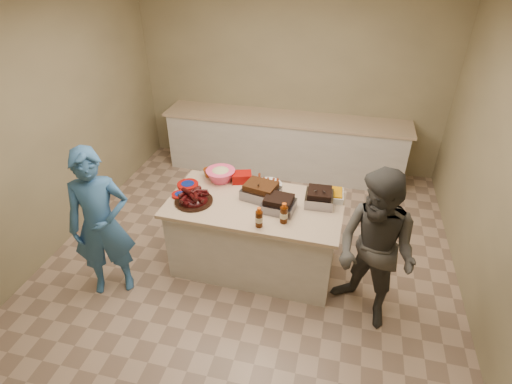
% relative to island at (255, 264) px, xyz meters
% --- Properties ---
extents(room, '(4.50, 5.00, 2.70)m').
position_rel_island_xyz_m(room, '(-0.07, -0.02, 0.00)').
color(room, tan).
rests_on(room, ground).
extents(back_counter, '(3.60, 0.64, 0.90)m').
position_rel_island_xyz_m(back_counter, '(-0.07, 2.18, 0.45)').
color(back_counter, silver).
rests_on(back_counter, ground).
extents(island, '(1.79, 0.98, 0.84)m').
position_rel_island_xyz_m(island, '(0.00, 0.00, 0.00)').
color(island, silver).
rests_on(island, ground).
extents(rib_platter, '(0.46, 0.46, 0.16)m').
position_rel_island_xyz_m(rib_platter, '(-0.61, -0.13, 0.84)').
color(rib_platter, '#3A0809').
rests_on(rib_platter, island).
extents(pulled_pork_tray, '(0.41, 0.35, 0.11)m').
position_rel_island_xyz_m(pulled_pork_tray, '(0.04, 0.10, 0.84)').
color(pulled_pork_tray, '#47230F').
rests_on(pulled_pork_tray, island).
extents(brisket_tray, '(0.34, 0.29, 0.09)m').
position_rel_island_xyz_m(brisket_tray, '(0.26, -0.06, 0.84)').
color(brisket_tray, black).
rests_on(brisket_tray, island).
extents(roasting_pan, '(0.29, 0.29, 0.11)m').
position_rel_island_xyz_m(roasting_pan, '(0.63, 0.14, 0.84)').
color(roasting_pan, gray).
rests_on(roasting_pan, island).
extents(coleslaw_bowl, '(0.33, 0.33, 0.22)m').
position_rel_island_xyz_m(coleslaw_bowl, '(-0.47, 0.34, 0.84)').
color(coleslaw_bowl, '#FF4877').
rests_on(coleslaw_bowl, island).
extents(sausage_plate, '(0.34, 0.34, 0.05)m').
position_rel_island_xyz_m(sausage_plate, '(0.06, 0.37, 0.84)').
color(sausage_plate, silver).
rests_on(sausage_plate, island).
extents(mac_cheese_dish, '(0.34, 0.26, 0.09)m').
position_rel_island_xyz_m(mac_cheese_dish, '(0.70, 0.27, 0.84)').
color(mac_cheese_dish, orange).
rests_on(mac_cheese_dish, island).
extents(bbq_bottle_a, '(0.07, 0.07, 0.20)m').
position_rel_island_xyz_m(bbq_bottle_a, '(0.13, -0.37, 0.84)').
color(bbq_bottle_a, '#3D1804').
rests_on(bbq_bottle_a, island).
extents(bbq_bottle_b, '(0.07, 0.07, 0.21)m').
position_rel_island_xyz_m(bbq_bottle_b, '(0.34, -0.25, 0.84)').
color(bbq_bottle_b, '#3D1804').
rests_on(bbq_bottle_b, island).
extents(mustard_bottle, '(0.05, 0.05, 0.13)m').
position_rel_island_xyz_m(mustard_bottle, '(-0.10, 0.12, 0.84)').
color(mustard_bottle, '#D8BD00').
rests_on(mustard_bottle, island).
extents(sauce_bowl, '(0.13, 0.04, 0.13)m').
position_rel_island_xyz_m(sauce_bowl, '(-0.01, 0.27, 0.84)').
color(sauce_bowl, silver).
rests_on(sauce_bowl, island).
extents(plate_stack_large, '(0.23, 0.23, 0.03)m').
position_rel_island_xyz_m(plate_stack_large, '(-0.78, 0.15, 0.84)').
color(plate_stack_large, '#970A06').
rests_on(plate_stack_large, island).
extents(plate_stack_small, '(0.17, 0.17, 0.02)m').
position_rel_island_xyz_m(plate_stack_small, '(-0.79, -0.06, 0.84)').
color(plate_stack_small, '#970A06').
rests_on(plate_stack_small, island).
extents(plastic_cup, '(0.11, 0.10, 0.11)m').
position_rel_island_xyz_m(plastic_cup, '(-0.63, 0.39, 0.84)').
color(plastic_cup, '#9A4917').
rests_on(plastic_cup, island).
extents(basket_stack, '(0.25, 0.21, 0.11)m').
position_rel_island_xyz_m(basket_stack, '(-0.24, 0.38, 0.84)').
color(basket_stack, '#970A06').
rests_on(basket_stack, island).
extents(guest_blue, '(1.22, 1.69, 0.38)m').
position_rel_island_xyz_m(guest_blue, '(-1.35, -0.65, 0.00)').
color(guest_blue, '#3669A2').
rests_on(guest_blue, ground).
extents(guest_gray, '(1.58, 1.71, 0.60)m').
position_rel_island_xyz_m(guest_gray, '(1.19, -0.42, 0.00)').
color(guest_gray, '#4C4A45').
rests_on(guest_gray, ground).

